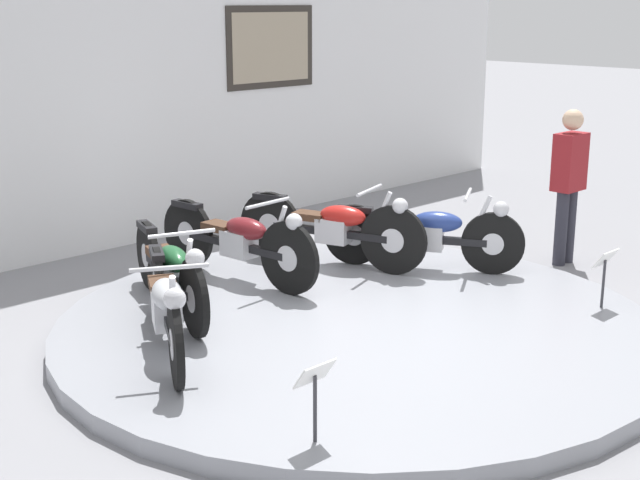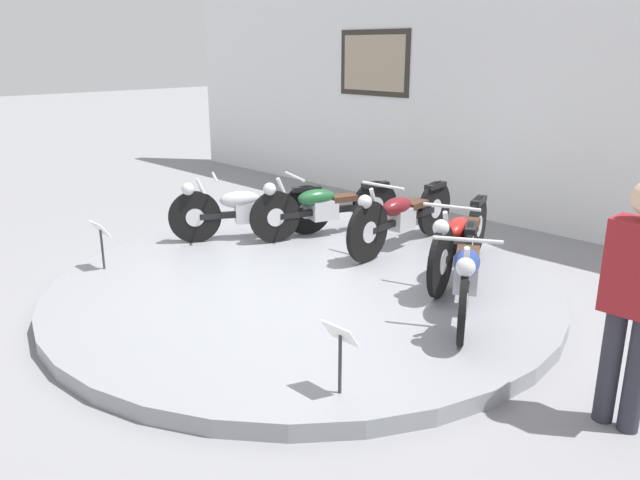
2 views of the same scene
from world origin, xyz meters
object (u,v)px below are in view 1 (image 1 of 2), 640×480
(motorcycle_green, at_px, (170,269))
(info_placard_front_left, at_px, (315,384))
(motorcycle_red, at_px, (333,226))
(motorcycle_maroon, at_px, (239,239))
(motorcycle_blue, at_px, (427,232))
(info_placard_front_centre, at_px, (605,266))
(visitor_standing, at_px, (569,178))
(motorcycle_silver, at_px, (166,305))

(motorcycle_green, height_order, info_placard_front_left, motorcycle_green)
(motorcycle_red, distance_m, info_placard_front_left, 3.66)
(motorcycle_maroon, bearing_deg, motorcycle_red, -16.23)
(motorcycle_maroon, xyz_separation_m, motorcycle_blue, (1.52, -1.01, -0.03))
(motorcycle_green, xyz_separation_m, info_placard_front_centre, (2.68, -2.49, -0.01))
(motorcycle_maroon, height_order, visitor_standing, visitor_standing)
(motorcycle_green, xyz_separation_m, info_placard_front_left, (-0.74, -2.49, -0.01))
(motorcycle_blue, xyz_separation_m, info_placard_front_centre, (0.19, -1.76, -0.00))
(motorcycle_silver, distance_m, info_placard_front_left, 1.77)
(motorcycle_silver, height_order, motorcycle_red, motorcycle_red)
(motorcycle_silver, xyz_separation_m, motorcycle_maroon, (1.52, 1.01, 0.02))
(motorcycle_red, xyz_separation_m, info_placard_front_left, (-2.68, -2.49, -0.03))
(info_placard_front_centre, height_order, visitor_standing, visitor_standing)
(motorcycle_blue, bearing_deg, visitor_standing, -20.97)
(motorcycle_silver, xyz_separation_m, motorcycle_blue, (3.04, -0.00, -0.00))
(motorcycle_green, xyz_separation_m, motorcycle_blue, (2.49, -0.72, -0.01))
(motorcycle_green, bearing_deg, info_placard_front_centre, -42.85)
(motorcycle_red, bearing_deg, motorcycle_silver, -163.72)
(motorcycle_red, bearing_deg, motorcycle_blue, -52.77)
(motorcycle_blue, height_order, info_placard_front_centre, motorcycle_blue)
(motorcycle_maroon, xyz_separation_m, visitor_standing, (3.07, -1.60, 0.38))
(motorcycle_green, bearing_deg, motorcycle_maroon, 16.27)
(info_placard_front_left, bearing_deg, info_placard_front_centre, 0.00)
(motorcycle_silver, distance_m, motorcycle_red, 2.59)
(motorcycle_maroon, bearing_deg, motorcycle_blue, -33.59)
(motorcycle_silver, bearing_deg, info_placard_front_centre, -28.63)
(motorcycle_blue, height_order, visitor_standing, visitor_standing)
(motorcycle_silver, bearing_deg, info_placard_front_left, -96.21)
(motorcycle_maroon, bearing_deg, motorcycle_green, -163.73)
(motorcycle_silver, distance_m, motorcycle_green, 0.91)
(motorcycle_green, distance_m, motorcycle_maroon, 1.01)
(motorcycle_silver, distance_m, motorcycle_blue, 3.04)
(motorcycle_silver, relative_size, motorcycle_red, 0.90)
(motorcycle_green, height_order, motorcycle_red, motorcycle_red)
(motorcycle_maroon, distance_m, info_placard_front_left, 3.26)
(motorcycle_maroon, distance_m, motorcycle_blue, 1.82)
(info_placard_front_centre, bearing_deg, motorcycle_green, 137.15)
(motorcycle_silver, xyz_separation_m, info_placard_front_left, (-0.19, -1.76, -0.01))
(motorcycle_silver, relative_size, visitor_standing, 1.07)
(motorcycle_blue, distance_m, info_placard_front_centre, 1.77)
(motorcycle_silver, distance_m, visitor_standing, 4.64)
(info_placard_front_centre, bearing_deg, motorcycle_silver, 151.37)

